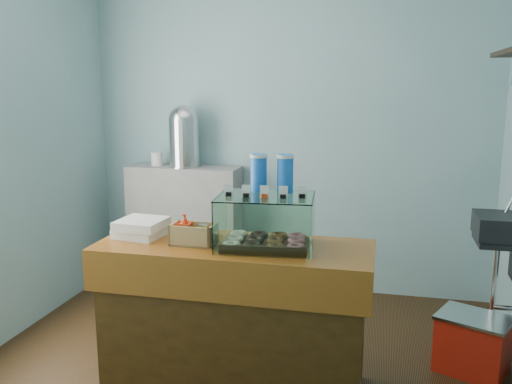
% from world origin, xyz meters
% --- Properties ---
extents(ground, '(3.50, 3.50, 0.00)m').
position_xyz_m(ground, '(0.00, 0.00, 0.00)').
color(ground, black).
rests_on(ground, ground).
extents(room_shell, '(3.54, 3.04, 2.82)m').
position_xyz_m(room_shell, '(0.03, 0.01, 1.71)').
color(room_shell, '#6E9BA1').
rests_on(room_shell, ground).
extents(counter, '(1.60, 0.60, 0.90)m').
position_xyz_m(counter, '(0.00, -0.25, 0.46)').
color(counter, '#472B0D').
rests_on(counter, ground).
extents(back_shelf, '(1.00, 0.32, 1.10)m').
position_xyz_m(back_shelf, '(-0.90, 1.32, 0.55)').
color(back_shelf, gray).
rests_on(back_shelf, ground).
extents(display_case, '(0.58, 0.44, 0.52)m').
position_xyz_m(display_case, '(0.19, -0.22, 1.07)').
color(display_case, black).
rests_on(display_case, counter).
extents(condiment_crate, '(0.25, 0.15, 0.18)m').
position_xyz_m(condiment_crate, '(-0.24, -0.30, 0.96)').
color(condiment_crate, '#A28051').
rests_on(condiment_crate, counter).
extents(pastry_boxes, '(0.30, 0.30, 0.11)m').
position_xyz_m(pastry_boxes, '(-0.60, -0.21, 0.95)').
color(pastry_boxes, silver).
rests_on(pastry_boxes, counter).
extents(coffee_urn, '(0.29, 0.29, 0.54)m').
position_xyz_m(coffee_urn, '(-0.88, 1.31, 1.38)').
color(coffee_urn, silver).
rests_on(coffee_urn, back_shelf).
extents(red_cooler, '(0.52, 0.48, 0.38)m').
position_xyz_m(red_cooler, '(1.43, 0.27, 0.19)').
color(red_cooler, red).
rests_on(red_cooler, ground).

